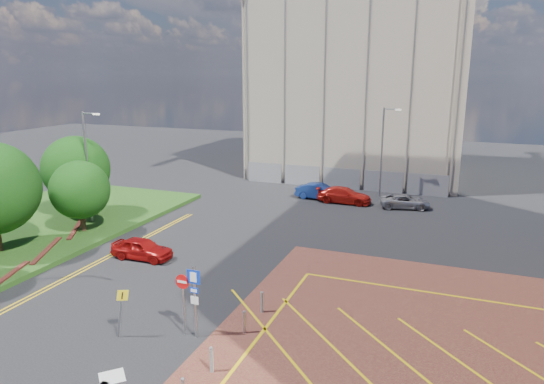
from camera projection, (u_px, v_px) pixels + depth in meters
The scene contains 15 objects.
ground at pixel (174, 346), 19.88m from camera, with size 140.00×140.00×0.00m, color black.
retaining_wall at pixel (3, 280), 25.75m from camera, with size 6.06×20.33×0.40m.
tree_c at pixel (80, 190), 32.88m from camera, with size 4.00×4.00×4.90m.
tree_d at pixel (76, 169), 36.48m from camera, with size 5.00×5.00×6.08m.
lamp_left_far at pixel (88, 163), 34.66m from camera, with size 1.53×0.16×8.00m.
lamp_back at pixel (383, 149), 42.79m from camera, with size 1.53×0.16×8.00m.
sign_cluster at pixel (190, 294), 20.20m from camera, with size 1.17×0.12×3.20m.
warning_sign at pixel (121, 307), 20.16m from camera, with size 0.65×0.40×2.25m.
bollard_row at pixel (203, 371), 17.45m from camera, with size 0.14×11.14×0.90m.
construction_building at pixel (365, 72), 53.50m from camera, with size 21.20×19.20×22.00m, color #AB9E8C.
construction_fence at pixel (352, 179), 46.48m from camera, with size 21.60×0.06×2.00m, color gray.
car_red_left at pixel (142, 248), 29.15m from camera, with size 1.51×3.76×1.28m, color #9B0E0D.
car_blue_back at pixel (320, 191), 42.94m from camera, with size 1.47×4.22×1.39m, color navy.
car_red_back at pixel (344, 195), 41.73m from camera, with size 1.89×4.65×1.35m, color red.
car_silver_back at pixel (405, 201), 40.11m from camera, with size 1.89×4.10×1.14m, color #9A99A0.
Camera 1 is at (10.16, -15.15, 10.91)m, focal length 32.00 mm.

